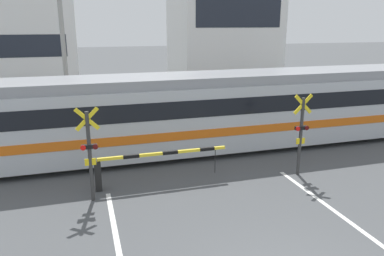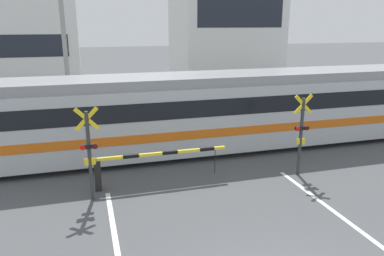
% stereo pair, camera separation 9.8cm
% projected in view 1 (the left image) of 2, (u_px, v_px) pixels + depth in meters
% --- Properties ---
extents(rail_track_near, '(50.00, 0.10, 0.08)m').
position_uv_depth(rail_track_near, '(182.00, 158.00, 14.49)').
color(rail_track_near, '#5B564C').
rests_on(rail_track_near, ground_plane).
extents(rail_track_far, '(50.00, 0.10, 0.08)m').
position_uv_depth(rail_track_far, '(173.00, 146.00, 15.81)').
color(rail_track_far, '#5B564C').
rests_on(rail_track_far, ground_plane).
extents(commuter_train, '(20.60, 2.71, 3.14)m').
position_uv_depth(commuter_train, '(247.00, 108.00, 15.53)').
color(commuter_train, '#B7BCC1').
rests_on(commuter_train, ground_plane).
extents(crossing_barrier_near, '(4.30, 0.20, 1.08)m').
position_uv_depth(crossing_barrier_near, '(137.00, 163.00, 11.85)').
color(crossing_barrier_near, black).
rests_on(crossing_barrier_near, ground_plane).
extents(crossing_barrier_far, '(4.30, 0.20, 1.08)m').
position_uv_depth(crossing_barrier_far, '(203.00, 115.00, 18.08)').
color(crossing_barrier_far, black).
rests_on(crossing_barrier_far, ground_plane).
extents(crossing_signal_left, '(0.68, 0.15, 2.83)m').
position_uv_depth(crossing_signal_left, '(90.00, 151.00, 10.69)').
color(crossing_signal_left, '#333333').
rests_on(crossing_signal_left, ground_plane).
extents(crossing_signal_right, '(0.68, 0.15, 2.83)m').
position_uv_depth(crossing_signal_right, '(301.00, 131.00, 12.59)').
color(crossing_signal_right, '#333333').
rests_on(crossing_signal_right, ground_plane).
extents(pedestrian, '(0.38, 0.22, 1.56)m').
position_uv_depth(pedestrian, '(147.00, 104.00, 20.10)').
color(pedestrian, '#33384C').
rests_on(pedestrian, ground_plane).
extents(building_left_of_street, '(7.68, 6.23, 6.76)m').
position_uv_depth(building_left_of_street, '(18.00, 49.00, 25.34)').
color(building_left_of_street, white).
rests_on(building_left_of_street, ground_plane).
extents(building_right_of_street, '(7.57, 6.23, 10.55)m').
position_uv_depth(building_right_of_street, '(223.00, 20.00, 28.90)').
color(building_right_of_street, white).
rests_on(building_right_of_street, ground_plane).
extents(utility_pole_streetside, '(0.22, 0.22, 8.86)m').
position_uv_depth(utility_pole_streetside, '(63.00, 37.00, 17.69)').
color(utility_pole_streetside, gray).
rests_on(utility_pole_streetside, ground_plane).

